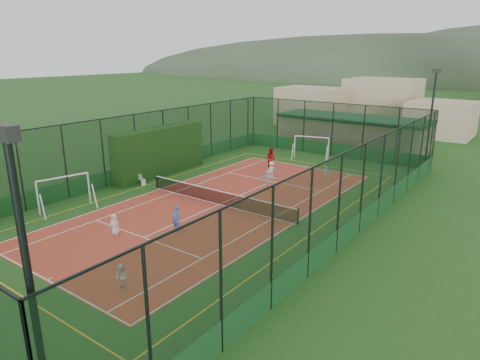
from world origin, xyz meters
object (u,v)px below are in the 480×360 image
Objects in this scene: white_bench at (139,178)px; child_far_left at (271,170)px; futsal_goal_near at (64,193)px; child_near_left at (115,225)px; floodlight_se at (36,323)px; child_far_right at (326,174)px; child_near_mid at (176,219)px; floodlight_ne at (430,121)px; child_near_right at (121,277)px; child_far_back at (268,179)px; coach at (271,158)px; futsal_goal_far at (311,148)px; clubhouse at (352,132)px.

child_far_left reaches higher than white_bench.
futsal_goal_near is at bearing -67.78° from white_bench.
child_near_left is (6.26, -7.17, 0.15)m from white_bench.
child_far_right is at bearing 101.65° from floodlight_se.
futsal_goal_near is at bearing -169.42° from child_near_mid.
child_near_left is at bearing -113.23° from floodlight_ne.
futsal_goal_near is 8.34m from child_near_mid.
child_far_back reaches higher than child_near_right.
floodlight_se is 7.32× the size of child_near_right.
child_far_left is at bearing 134.84° from coach.
child_near_right is 0.85× the size of child_far_back.
coach reaches higher than child_far_back.
white_bench is 10.92m from coach.
child_far_right is (4.92, 15.74, 0.05)m from child_near_left.
futsal_goal_far is at bearing 116.08° from child_near_right.
child_near_mid reaches higher than child_far_right.
child_far_left is (-9.16, 23.83, -3.46)m from floodlight_se.
child_far_right is at bearing 46.10° from child_near_left.
floodlight_ne is 23.53m from white_bench.
clubhouse is at bearing 88.01° from white_bench.
child_far_left is (-1.48, 12.05, -0.12)m from child_near_mid.
floodlight_ne is 7.32× the size of child_near_right.
white_bench is 15.31m from child_near_right.
floodlight_se is 14.45m from child_near_mid.
coach reaches higher than child_far_right.
child_near_right is 0.60× the size of coach.
child_far_right is (10.66, 15.04, -0.41)m from futsal_goal_near.
child_near_mid reaches higher than child_far_left.
clubhouse is 11.62× the size of child_far_left.
child_near_mid is (1.83, -19.46, -0.26)m from futsal_goal_far.
floodlight_se is 23.27m from child_far_back.
child_near_left is 0.93× the size of child_far_right.
child_far_right is at bearing 79.91° from child_near_mid.
child_far_right is (3.38, -13.28, -0.94)m from clubhouse.
futsal_goal_near is (-15.88, 10.28, -3.08)m from floodlight_se.
white_bench is at bearing 69.11° from coach.
floodlight_ne is 10.19m from futsal_goal_far.
futsal_goal_far is at bearing -97.03° from clubhouse.
child_near_mid is at bearing -88.04° from clubhouse.
floodlight_ne reaches higher than coach.
child_near_mid is 13.76m from child_far_right.
clubhouse reaches higher than child_far_right.
floodlight_se reaches higher than child_far_left.
child_near_right is at bearing 76.99° from child_far_right.
child_near_right is (11.05, -10.59, 0.13)m from white_bench.
child_far_left reaches higher than child_near_right.
child_near_right is at bearing -26.12° from white_bench.
futsal_goal_far is at bearing -3.51° from futsal_goal_near.
floodlight_ne is at bearing 62.75° from white_bench.
child_near_left is (-0.63, -21.66, -0.45)m from futsal_goal_far.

